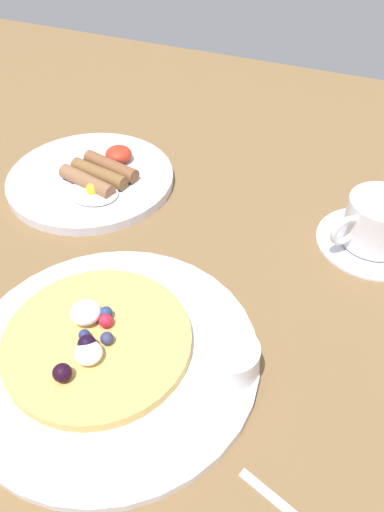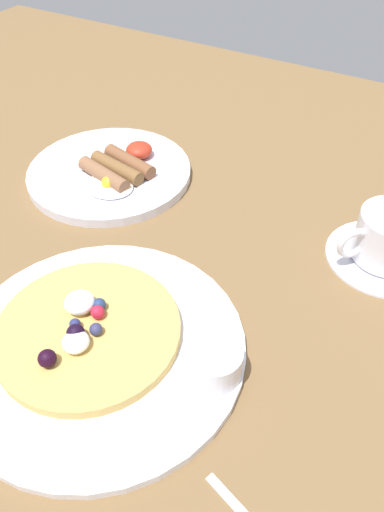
% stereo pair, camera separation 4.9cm
% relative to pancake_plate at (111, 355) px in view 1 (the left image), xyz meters
% --- Properties ---
extents(ground_plane, '(1.68, 1.29, 0.03)m').
position_rel_pancake_plate_xyz_m(ground_plane, '(-0.03, 0.14, -0.02)').
color(ground_plane, brown).
extents(pancake_plate, '(0.30, 0.30, 0.01)m').
position_rel_pancake_plate_xyz_m(pancake_plate, '(0.00, 0.00, 0.00)').
color(pancake_plate, white).
rests_on(pancake_plate, ground_plane).
extents(pancake_with_berries, '(0.19, 0.19, 0.03)m').
position_rel_pancake_plate_xyz_m(pancake_with_berries, '(-0.02, 0.00, 0.01)').
color(pancake_with_berries, '#DAAF59').
rests_on(pancake_with_berries, pancake_plate).
extents(syrup_ramekin, '(0.06, 0.06, 0.03)m').
position_rel_pancake_plate_xyz_m(syrup_ramekin, '(0.12, 0.03, 0.02)').
color(syrup_ramekin, white).
rests_on(syrup_ramekin, pancake_plate).
extents(breakfast_plate, '(0.24, 0.24, 0.01)m').
position_rel_pancake_plate_xyz_m(breakfast_plate, '(-0.18, 0.26, 0.00)').
color(breakfast_plate, silver).
rests_on(breakfast_plate, ground_plane).
extents(fried_breakfast, '(0.11, 0.14, 0.02)m').
position_rel_pancake_plate_xyz_m(fried_breakfast, '(-0.16, 0.26, 0.02)').
color(fried_breakfast, brown).
rests_on(fried_breakfast, breakfast_plate).
extents(coffee_saucer, '(0.14, 0.14, 0.01)m').
position_rel_pancake_plate_xyz_m(coffee_saucer, '(0.22, 0.28, -0.00)').
color(coffee_saucer, white).
rests_on(coffee_saucer, ground_plane).
extents(coffee_cup, '(0.09, 0.10, 0.06)m').
position_rel_pancake_plate_xyz_m(coffee_cup, '(0.22, 0.28, 0.03)').
color(coffee_cup, white).
rests_on(coffee_cup, coffee_saucer).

